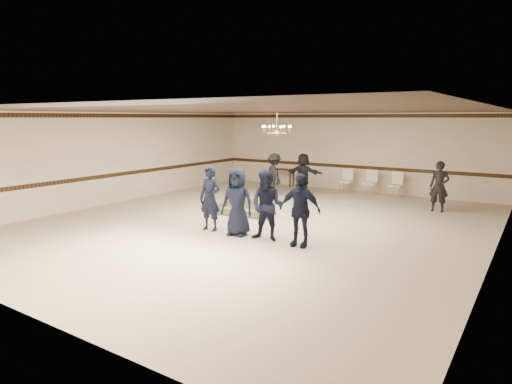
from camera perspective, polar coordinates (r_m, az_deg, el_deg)
room at (r=12.46m, az=0.33°, el=3.12°), size 12.01×14.01×3.21m
chair_rail at (r=18.74m, az=12.05°, el=3.25°), size 12.00×0.02×0.14m
crown_molding at (r=18.64m, az=12.27°, el=9.61°), size 12.00×0.02×0.14m
chandelier at (r=13.23m, az=2.72°, el=9.02°), size 0.94×0.94×0.89m
boy_a at (r=11.84m, az=-5.98°, el=-0.85°), size 0.66×0.45×1.74m
boy_b at (r=11.30m, az=-2.44°, el=-1.31°), size 0.94×0.71×1.74m
boy_c at (r=10.80m, az=1.44°, el=-1.80°), size 0.93×0.77×1.74m
boy_d at (r=10.37m, az=5.67°, el=-2.34°), size 1.06×0.53×1.74m
settee at (r=13.73m, az=-1.55°, el=-1.92°), size 1.89×0.92×0.53m
adult_left at (r=17.16m, az=2.41°, el=2.28°), size 1.21×1.16×1.65m
adult_mid at (r=17.33m, az=6.15°, el=2.31°), size 1.55×0.57×1.65m
adult_right at (r=15.31m, az=22.66°, el=0.66°), size 0.62×0.42×1.65m
banquet_chair_left at (r=18.07m, az=11.58°, el=1.40°), size 0.50×0.50×0.97m
banquet_chair_mid at (r=17.73m, az=14.58°, el=1.13°), size 0.49×0.49×0.97m
banquet_chair_right at (r=17.45m, az=17.69°, el=0.84°), size 0.52×0.52×0.97m
console_table at (r=19.56m, az=3.61°, el=1.89°), size 0.94×0.44×0.78m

